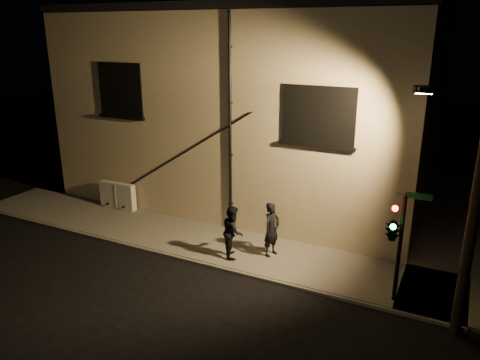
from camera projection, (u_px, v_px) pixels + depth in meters
The scene contains 8 objects.
ground at pixel (238, 273), 15.69m from camera, with size 90.00×90.00×0.00m, color black.
sidewalk at pixel (314, 230), 18.89m from camera, with size 21.00×16.00×0.12m.
building at pixel (265, 101), 23.27m from camera, with size 16.20×12.23×8.80m.
utility_cabinet at pixel (118, 195), 20.92m from camera, with size 1.81×0.30×1.19m, color silver.
pedestrian_a at pixel (272, 230), 16.41m from camera, with size 0.71×0.47×1.96m, color black.
pedestrian_b at pixel (233, 231), 16.37m from camera, with size 0.91×0.71×1.87m, color black.
traffic_signal at pixel (394, 229), 13.22m from camera, with size 1.15×1.99×3.43m.
streetlamp_pole at pixel (471, 203), 11.66m from camera, with size 2.02×1.38×6.86m.
Camera 1 is at (6.31, -12.46, 7.81)m, focal length 35.00 mm.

